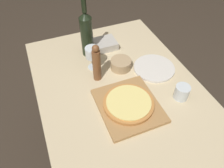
# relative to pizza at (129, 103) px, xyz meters

# --- Properties ---
(ground_plane) EXTENTS (12.00, 12.00, 0.00)m
(ground_plane) POSITION_rel_pizza_xyz_m (0.01, 0.11, -0.79)
(ground_plane) COLOR #382D23
(dining_table) EXTENTS (0.89, 1.31, 0.76)m
(dining_table) POSITION_rel_pizza_xyz_m (0.01, 0.11, -0.13)
(dining_table) COLOR #CCB78E
(dining_table) RESTS_ON ground_plane
(cutting_board) EXTENTS (0.30, 0.34, 0.02)m
(cutting_board) POSITION_rel_pizza_xyz_m (0.00, 0.00, -0.02)
(cutting_board) COLOR #A87A47
(cutting_board) RESTS_ON dining_table
(pizza) EXTENTS (0.26, 0.26, 0.02)m
(pizza) POSITION_rel_pizza_xyz_m (0.00, 0.00, 0.00)
(pizza) COLOR #BC7A3D
(pizza) RESTS_ON cutting_board
(wine_bottle) EXTENTS (0.08, 0.08, 0.38)m
(wine_bottle) POSITION_rel_pizza_xyz_m (-0.06, 0.50, 0.12)
(wine_bottle) COLOR black
(wine_bottle) RESTS_ON dining_table
(pepper_mill) EXTENTS (0.05, 0.05, 0.24)m
(pepper_mill) POSITION_rel_pizza_xyz_m (-0.08, 0.26, 0.08)
(pepper_mill) COLOR brown
(pepper_mill) RESTS_ON dining_table
(wine_glass) EXTENTS (0.08, 0.08, 0.15)m
(wine_glass) POSITION_rel_pizza_xyz_m (-0.07, 0.36, 0.08)
(wine_glass) COLOR silver
(wine_glass) RESTS_ON dining_table
(small_bowl) EXTENTS (0.13, 0.13, 0.06)m
(small_bowl) POSITION_rel_pizza_xyz_m (0.08, 0.29, -0.00)
(small_bowl) COLOR tan
(small_bowl) RESTS_ON dining_table
(drinking_tumbler) EXTENTS (0.08, 0.08, 0.08)m
(drinking_tumbler) POSITION_rel_pizza_xyz_m (0.29, -0.05, 0.01)
(drinking_tumbler) COLOR silver
(drinking_tumbler) RESTS_ON dining_table
(dinner_plate) EXTENTS (0.25, 0.25, 0.01)m
(dinner_plate) POSITION_rel_pizza_xyz_m (0.27, 0.21, -0.02)
(dinner_plate) COLOR silver
(dinner_plate) RESTS_ON dining_table
(food_container) EXTENTS (0.15, 0.13, 0.05)m
(food_container) POSITION_rel_pizza_xyz_m (0.07, 0.52, -0.01)
(food_container) COLOR #BCB7AD
(food_container) RESTS_ON dining_table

